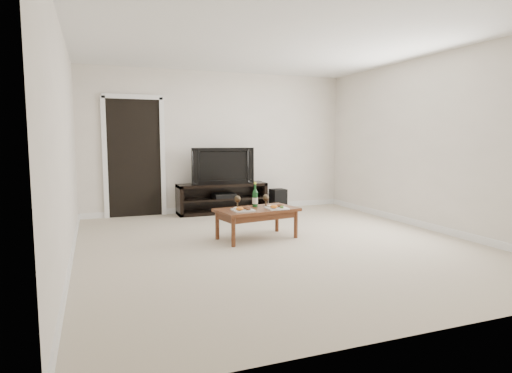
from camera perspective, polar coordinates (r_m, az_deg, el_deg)
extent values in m
plane|color=beige|center=(5.66, 2.90, -7.62)|extent=(5.50, 5.50, 0.00)
cube|color=silver|center=(8.11, -4.96, 5.89)|extent=(5.00, 0.04, 2.60)
cube|color=white|center=(5.63, 3.07, 19.20)|extent=(5.00, 5.50, 0.04)
cube|color=black|center=(7.80, -15.91, 3.62)|extent=(0.90, 0.02, 2.05)
cube|color=black|center=(7.91, -4.54, -1.57)|extent=(1.64, 0.45, 0.55)
imported|color=black|center=(7.85, -4.58, 2.79)|extent=(1.15, 0.23, 0.66)
cube|color=black|center=(7.91, -4.29, -1.21)|extent=(0.41, 0.31, 0.08)
cube|color=black|center=(8.25, 2.96, -1.74)|extent=(0.28, 0.28, 0.40)
cube|color=brown|center=(5.89, 0.11, -4.96)|extent=(1.18, 0.77, 0.42)
cube|color=white|center=(5.66, -1.75, -2.92)|extent=(0.27, 0.27, 0.07)
cube|color=white|center=(5.83, 2.77, -2.65)|extent=(0.27, 0.27, 0.07)
cylinder|color=#0F3917|center=(5.97, -0.12, -1.07)|extent=(0.07, 0.07, 0.35)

